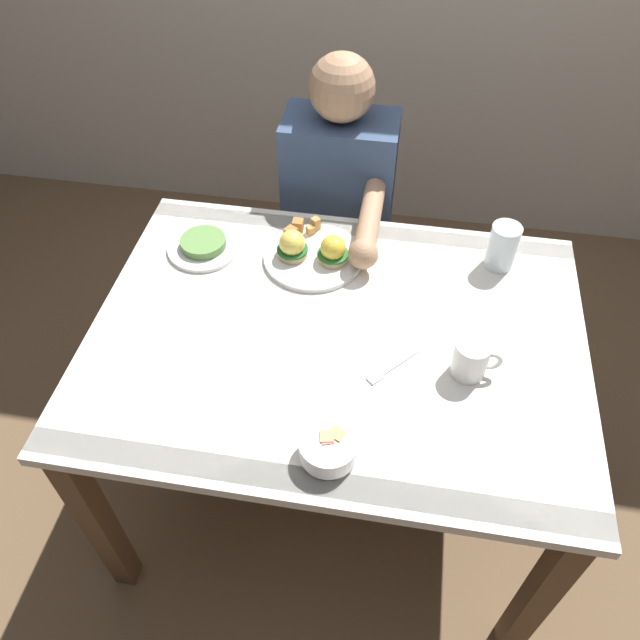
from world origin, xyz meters
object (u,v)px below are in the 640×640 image
object	(u,v)px
dining_table	(336,361)
fruit_bowl	(329,448)
eggs_benedict_plate	(312,252)
fork	(391,368)
diner_person	(339,209)
water_glass_near	(502,249)
coffee_mug	(472,358)
side_plate	(204,245)

from	to	relation	value
dining_table	fruit_bowl	xyz separation A→B (m)	(0.03, -0.34, 0.14)
eggs_benedict_plate	fork	distance (m)	0.42
diner_person	water_glass_near	bearing A→B (deg)	-30.89
coffee_mug	side_plate	bearing A→B (deg)	156.57
side_plate	water_glass_near	bearing A→B (deg)	5.08
water_glass_near	diner_person	world-z (taller)	diner_person
side_plate	diner_person	xyz separation A→B (m)	(0.33, 0.35, -0.10)
dining_table	water_glass_near	bearing A→B (deg)	38.92
coffee_mug	fork	xyz separation A→B (m)	(-0.18, -0.02, -0.05)
coffee_mug	eggs_benedict_plate	bearing A→B (deg)	142.60
coffee_mug	diner_person	xyz separation A→B (m)	(-0.40, 0.67, -0.14)
eggs_benedict_plate	side_plate	world-z (taller)	eggs_benedict_plate
dining_table	side_plate	xyz separation A→B (m)	(-0.41, 0.25, 0.12)
water_glass_near	side_plate	bearing A→B (deg)	-174.92
fork	coffee_mug	bearing A→B (deg)	6.13
water_glass_near	diner_person	xyz separation A→B (m)	(-0.47, 0.28, -0.14)
fruit_bowl	water_glass_near	xyz separation A→B (m)	(0.36, 0.65, 0.02)
fruit_bowl	coffee_mug	distance (m)	0.39
side_plate	eggs_benedict_plate	bearing A→B (deg)	1.76
water_glass_near	side_plate	world-z (taller)	water_glass_near
eggs_benedict_plate	diner_person	world-z (taller)	diner_person
eggs_benedict_plate	water_glass_near	distance (m)	0.50
eggs_benedict_plate	water_glass_near	bearing A→B (deg)	7.08
eggs_benedict_plate	dining_table	bearing A→B (deg)	-67.47
coffee_mug	diner_person	bearing A→B (deg)	120.76
dining_table	coffee_mug	bearing A→B (deg)	-12.05
fruit_bowl	diner_person	distance (m)	0.95
side_plate	diner_person	bearing A→B (deg)	47.45
fruit_bowl	coffee_mug	world-z (taller)	coffee_mug
coffee_mug	water_glass_near	bearing A→B (deg)	78.76
fork	water_glass_near	distance (m)	0.48
fork	side_plate	size ratio (longest dim) A/B	0.63
fork	water_glass_near	bearing A→B (deg)	57.95
side_plate	diner_person	distance (m)	0.49
fruit_bowl	water_glass_near	world-z (taller)	water_glass_near
coffee_mug	fork	distance (m)	0.18
dining_table	coffee_mug	size ratio (longest dim) A/B	10.79
fruit_bowl	fork	size ratio (longest dim) A/B	0.95
coffee_mug	water_glass_near	xyz separation A→B (m)	(0.08, 0.38, 0.00)
eggs_benedict_plate	side_plate	size ratio (longest dim) A/B	1.35
dining_table	diner_person	world-z (taller)	diner_person
fruit_bowl	diner_person	bearing A→B (deg)	96.99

